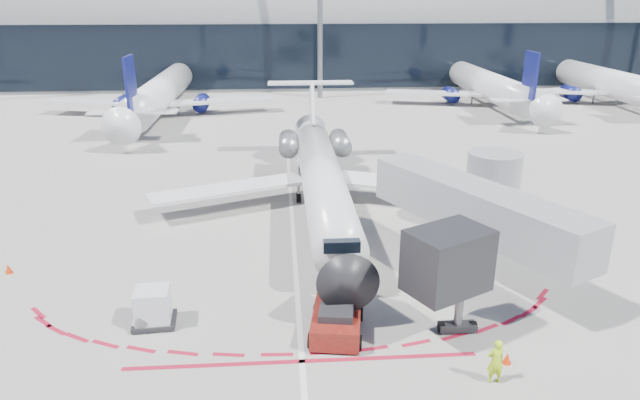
{
  "coord_description": "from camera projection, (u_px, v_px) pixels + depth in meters",
  "views": [
    {
      "loc": [
        -0.65,
        -30.44,
        13.73
      ],
      "look_at": [
        1.57,
        0.38,
        2.42
      ],
      "focal_mm": 32.0,
      "sensor_mm": 36.0,
      "label": 1
    }
  ],
  "objects": [
    {
      "name": "pushback_tug",
      "position": [
        336.0,
        321.0,
        24.15
      ],
      "size": [
        2.63,
        5.25,
        1.34
      ],
      "rotation": [
        0.0,
        0.0,
        -0.16
      ],
      "color": "#510E0B",
      "rests_on": "ground"
    },
    {
      "name": "apron_centerline",
      "position": [
        293.0,
        228.0,
        35.15
      ],
      "size": [
        0.25,
        40.0,
        0.01
      ],
      "primitive_type": "cube",
      "color": "silver",
      "rests_on": "ground"
    },
    {
      "name": "uld_container",
      "position": [
        153.0,
        307.0,
        24.74
      ],
      "size": [
        1.92,
        1.67,
        1.7
      ],
      "rotation": [
        0.0,
        0.0,
        0.07
      ],
      "color": "black",
      "rests_on": "ground"
    },
    {
      "name": "light_mast_centre",
      "position": [
        320.0,
        2.0,
        74.27
      ],
      "size": [
        0.7,
        0.7,
        25.0
      ],
      "primitive_type": "cylinder",
      "color": "slate",
      "rests_on": "ground"
    },
    {
      "name": "apron_stop_bar",
      "position": [
        302.0,
        361.0,
        22.5
      ],
      "size": [
        14.0,
        0.25,
        0.01
      ],
      "primitive_type": "cube",
      "color": "maroon",
      "rests_on": "ground"
    },
    {
      "name": "safety_cone_right",
      "position": [
        507.0,
        358.0,
        22.31
      ],
      "size": [
        0.34,
        0.34,
        0.47
      ],
      "primitive_type": "cone",
      "color": "red",
      "rests_on": "ground"
    },
    {
      "name": "bg_airliner_3",
      "position": [
        610.0,
        63.0,
        73.73
      ],
      "size": [
        31.3,
        33.14,
        10.13
      ],
      "primitive_type": null,
      "color": "silver",
      "rests_on": "ground"
    },
    {
      "name": "ground",
      "position": [
        294.0,
        242.0,
        33.28
      ],
      "size": [
        260.0,
        260.0,
        0.0
      ],
      "primitive_type": "plane",
      "color": "gray",
      "rests_on": "ground"
    },
    {
      "name": "bg_airliner_1",
      "position": [
        159.0,
        71.0,
        66.37
      ],
      "size": [
        31.53,
        33.39,
        10.2
      ],
      "primitive_type": null,
      "color": "silver",
      "rests_on": "ground"
    },
    {
      "name": "jet_bridge",
      "position": [
        480.0,
        208.0,
        30.08
      ],
      "size": [
        10.03,
        15.2,
        4.9
      ],
      "color": "gray",
      "rests_on": "ground"
    },
    {
      "name": "safety_cone_left",
      "position": [
        8.0,
        269.0,
        29.48
      ],
      "size": [
        0.37,
        0.37,
        0.52
      ],
      "primitive_type": "cone",
      "color": "red",
      "rests_on": "ground"
    },
    {
      "name": "bg_airliner_2",
      "position": [
        488.0,
        65.0,
        72.81
      ],
      "size": [
        30.31,
        32.09,
        9.81
      ],
      "primitive_type": null,
      "color": "silver",
      "rests_on": "ground"
    },
    {
      "name": "terminal_building",
      "position": [
        281.0,
        26.0,
        91.2
      ],
      "size": [
        150.0,
        24.15,
        24.0
      ],
      "color": "gray",
      "rests_on": "ground"
    },
    {
      "name": "regional_jet",
      "position": [
        321.0,
        175.0,
        37.61
      ],
      "size": [
        22.98,
        28.33,
        7.1
      ],
      "color": "silver",
      "rests_on": "ground"
    },
    {
      "name": "ramp_worker",
      "position": [
        496.0,
        361.0,
        21.02
      ],
      "size": [
        0.7,
        0.48,
        1.83
      ],
      "primitive_type": "imported",
      "rotation": [
        0.0,
        0.0,
        3.21
      ],
      "color": "#B0DC17",
      "rests_on": "ground"
    }
  ]
}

